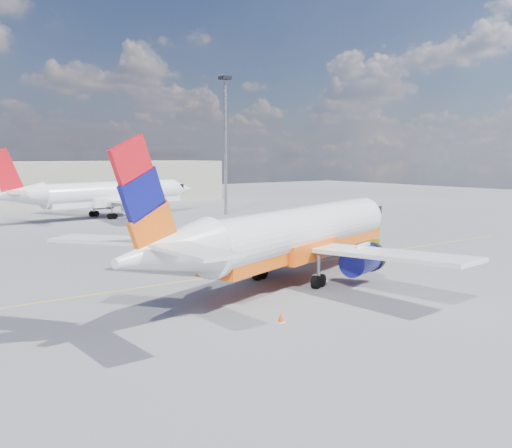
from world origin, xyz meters
TOP-DOWN VIEW (x-y plane):
  - ground at (0.00, 0.00)m, footprint 240.00×240.00m
  - taxi_line at (0.00, 3.00)m, footprint 70.00×0.15m
  - terminal_main at (5.00, 75.00)m, footprint 70.00×14.00m
  - main_jet at (1.28, -1.71)m, footprint 33.80×25.61m
  - second_jet at (6.75, 47.57)m, footprint 33.67×26.05m
  - gse_tug at (14.43, 4.05)m, footprint 3.13×2.58m
  - traffic_cone at (-6.12, -9.26)m, footprint 0.39×0.39m
  - floodlight_mast at (23.06, 40.72)m, footprint 1.54×1.54m

SIDE VIEW (x-z plane):
  - ground at x=0.00m, z-range 0.00..0.00m
  - taxi_line at x=0.00m, z-range 0.00..0.01m
  - traffic_cone at x=-6.12m, z-range -0.01..0.54m
  - gse_tug at x=14.43m, z-range -0.05..1.92m
  - second_jet at x=6.75m, z-range -1.69..8.47m
  - main_jet at x=1.28m, z-range -1.72..8.58m
  - terminal_main at x=5.00m, z-range 0.00..8.00m
  - floodlight_mast at x=23.06m, z-range 2.09..23.15m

